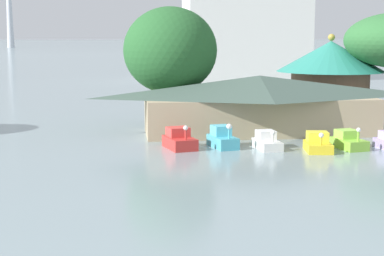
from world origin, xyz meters
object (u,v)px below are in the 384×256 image
object	(u,v)px
pedal_boat_cyan	(222,139)
shoreline_tree_mid	(170,50)
pedal_boat_white	(267,142)
pedal_boat_lime	(348,141)
pedal_boat_red	(179,140)
green_roof_pavilion	(330,70)
pedal_boat_yellow	(318,144)
background_building_block	(245,23)
boathouse	(259,103)

from	to	relation	value
pedal_boat_cyan	shoreline_tree_mid	bearing A→B (deg)	-175.77
pedal_boat_white	shoreline_tree_mid	size ratio (longest dim) A/B	0.29
pedal_boat_lime	shoreline_tree_mid	distance (m)	16.52
pedal_boat_red	green_roof_pavilion	bearing A→B (deg)	123.32
pedal_boat_yellow	pedal_boat_lime	distance (m)	2.48
pedal_boat_white	pedal_boat_yellow	world-z (taller)	same
pedal_boat_cyan	pedal_boat_yellow	size ratio (longest dim) A/B	1.10
pedal_boat_lime	background_building_block	world-z (taller)	background_building_block
pedal_boat_white	pedal_boat_yellow	xyz separation A→B (m)	(3.13, -1.29, 0.03)
boathouse	background_building_block	bearing A→B (deg)	79.79
shoreline_tree_mid	background_building_block	size ratio (longest dim) A/B	0.48
pedal_boat_lime	background_building_block	size ratio (longest dim) A/B	0.14
pedal_boat_red	pedal_boat_cyan	distance (m)	2.95
pedal_boat_yellow	green_roof_pavilion	distance (m)	22.50
pedal_boat_red	pedal_boat_cyan	xyz separation A→B (m)	(2.95, 0.03, 0.03)
pedal_boat_cyan	green_roof_pavilion	size ratio (longest dim) A/B	0.28
pedal_boat_yellow	boathouse	bearing A→B (deg)	-156.55
pedal_boat_cyan	background_building_block	xyz separation A→B (m)	(13.95, 61.92, 8.92)
shoreline_tree_mid	pedal_boat_cyan	bearing A→B (deg)	-72.92
pedal_boat_white	green_roof_pavilion	bearing A→B (deg)	144.73
pedal_boat_yellow	pedal_boat_lime	world-z (taller)	pedal_boat_lime
pedal_boat_red	pedal_boat_lime	size ratio (longest dim) A/B	1.08
pedal_boat_cyan	pedal_boat_white	world-z (taller)	pedal_boat_cyan
pedal_boat_white	pedal_boat_yellow	size ratio (longest dim) A/B	1.05
pedal_boat_red	background_building_block	distance (m)	64.84
pedal_boat_white	pedal_boat_yellow	distance (m)	3.39
pedal_boat_yellow	shoreline_tree_mid	bearing A→B (deg)	-134.16
pedal_boat_white	pedal_boat_yellow	bearing A→B (deg)	61.96
pedal_boat_red	pedal_boat_white	size ratio (longest dim) A/B	1.11
pedal_boat_red	shoreline_tree_mid	world-z (taller)	shoreline_tree_mid
pedal_boat_red	background_building_block	size ratio (longest dim) A/B	0.15
pedal_boat_white	boathouse	bearing A→B (deg)	166.45
boathouse	pedal_boat_white	bearing A→B (deg)	-97.94
boathouse	pedal_boat_lime	bearing A→B (deg)	-57.29
pedal_boat_white	shoreline_tree_mid	distance (m)	12.97
pedal_boat_red	pedal_boat_cyan	bearing A→B (deg)	76.23
boathouse	shoreline_tree_mid	size ratio (longest dim) A/B	1.92
background_building_block	pedal_boat_yellow	bearing A→B (deg)	-97.04
pedal_boat_lime	boathouse	xyz separation A→B (m)	(-4.58, 7.14, 1.87)
pedal_boat_red	green_roof_pavilion	distance (m)	25.45
pedal_boat_cyan	pedal_boat_white	xyz separation A→B (m)	(2.92, -0.82, -0.12)
pedal_boat_lime	green_roof_pavilion	bearing A→B (deg)	152.52
pedal_boat_cyan	pedal_boat_lime	bearing A→B (deg)	67.84
pedal_boat_yellow	green_roof_pavilion	size ratio (longest dim) A/B	0.25
pedal_boat_white	green_roof_pavilion	world-z (taller)	green_roof_pavilion
background_building_block	pedal_boat_cyan	bearing A→B (deg)	-102.70
pedal_boat_yellow	background_building_block	size ratio (longest dim) A/B	0.13
pedal_boat_cyan	boathouse	xyz separation A→B (m)	(3.83, 5.76, 1.78)
pedal_boat_cyan	green_roof_pavilion	distance (m)	23.56
pedal_boat_cyan	pedal_boat_white	size ratio (longest dim) A/B	1.05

